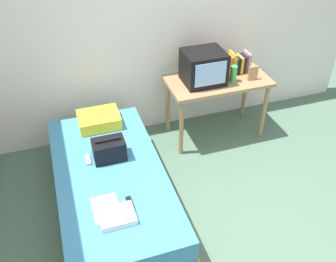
% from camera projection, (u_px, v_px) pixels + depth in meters
% --- Properties ---
extents(ground_plane, '(8.00, 8.00, 0.00)m').
position_uv_depth(ground_plane, '(220.00, 246.00, 3.32)').
color(ground_plane, '#4C6B56').
extents(wall_back, '(5.20, 0.10, 2.60)m').
position_uv_depth(wall_back, '(153.00, 25.00, 4.06)').
color(wall_back, silver).
rests_on(wall_back, ground).
extents(bed, '(1.00, 2.00, 0.49)m').
position_uv_depth(bed, '(112.00, 191.00, 3.53)').
color(bed, '#9E754C').
rests_on(bed, ground).
extents(desk, '(1.16, 0.60, 0.76)m').
position_uv_depth(desk, '(217.00, 87.00, 4.26)').
color(desk, '#9E754C').
rests_on(desk, ground).
extents(tv, '(0.44, 0.39, 0.36)m').
position_uv_depth(tv, '(204.00, 67.00, 4.05)').
color(tv, black).
rests_on(tv, desk).
extents(water_bottle, '(0.07, 0.07, 0.19)m').
position_uv_depth(water_bottle, '(234.00, 74.00, 4.11)').
color(water_bottle, green).
rests_on(water_bottle, desk).
extents(book_row, '(0.24, 0.17, 0.25)m').
position_uv_depth(book_row, '(238.00, 63.00, 4.29)').
color(book_row, '#CC7233').
rests_on(book_row, desk).
extents(picture_frame, '(0.11, 0.02, 0.16)m').
position_uv_depth(picture_frame, '(253.00, 73.00, 4.14)').
color(picture_frame, '#9E754C').
rests_on(picture_frame, desk).
extents(pillow, '(0.43, 0.34, 0.13)m').
position_uv_depth(pillow, '(99.00, 120.00, 3.92)').
color(pillow, yellow).
rests_on(pillow, bed).
extents(handbag, '(0.30, 0.20, 0.22)m').
position_uv_depth(handbag, '(109.00, 150.00, 3.47)').
color(handbag, black).
rests_on(handbag, bed).
extents(magazine, '(0.21, 0.29, 0.01)m').
position_uv_depth(magazine, '(106.00, 208.00, 3.03)').
color(magazine, white).
rests_on(magazine, bed).
extents(remote_dark, '(0.04, 0.16, 0.02)m').
position_uv_depth(remote_dark, '(130.00, 204.00, 3.05)').
color(remote_dark, black).
rests_on(remote_dark, bed).
extents(remote_silver, '(0.04, 0.14, 0.02)m').
position_uv_depth(remote_silver, '(88.00, 160.00, 3.49)').
color(remote_silver, '#B7B7BC').
rests_on(remote_silver, bed).
extents(folded_towel, '(0.28, 0.22, 0.05)m').
position_uv_depth(folded_towel, '(117.00, 216.00, 2.93)').
color(folded_towel, white).
rests_on(folded_towel, bed).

